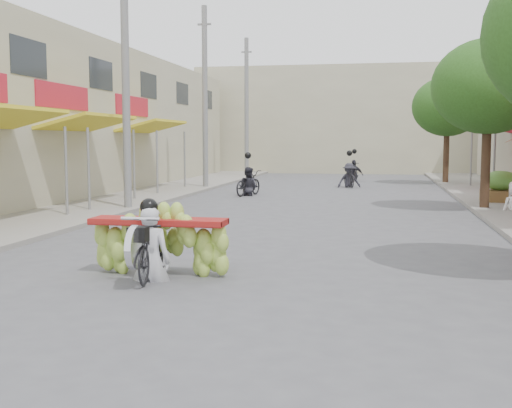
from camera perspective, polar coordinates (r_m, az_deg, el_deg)
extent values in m
plane|color=#545459|center=(7.29, -7.44, -11.80)|extent=(120.00, 120.00, 0.00)
cube|color=gray|center=(23.57, -12.14, 0.41)|extent=(4.00, 60.00, 0.12)
cylinder|color=slate|center=(18.49, -16.53, 2.66)|extent=(0.08, 0.08, 2.55)
cube|color=gold|center=(21.71, -14.66, 7.02)|extent=(1.77, 4.00, 0.53)
cylinder|color=slate|center=(19.74, -14.66, 2.89)|extent=(0.08, 0.08, 2.55)
cylinder|color=slate|center=(23.04, -10.80, 3.35)|extent=(0.08, 0.08, 2.55)
cube|color=#B2172C|center=(22.14, -16.80, 9.14)|extent=(0.10, 3.50, 0.80)
cube|color=gold|center=(27.24, -9.19, 6.83)|extent=(1.77, 4.00, 0.53)
cylinder|color=slate|center=(25.28, -8.78, 3.59)|extent=(0.08, 0.08, 2.55)
cylinder|color=slate|center=(28.70, -6.36, 3.86)|extent=(0.08, 0.08, 2.55)
cube|color=#B2172C|center=(27.59, -10.95, 8.55)|extent=(0.10, 3.50, 0.80)
cube|color=#1E2328|center=(20.49, -19.59, 12.16)|extent=(0.08, 2.00, 1.10)
cube|color=#1E2328|center=(24.92, -13.65, 11.12)|extent=(0.08, 2.00, 1.10)
cube|color=#1E2328|center=(29.52, -9.56, 10.33)|extent=(0.08, 2.00, 1.10)
cube|color=#1E2328|center=(34.24, -6.60, 9.72)|extent=(0.08, 2.00, 1.10)
cube|color=#1E2328|center=(39.03, -4.36, 9.25)|extent=(0.08, 2.00, 1.10)
cylinder|color=slate|center=(24.85, 20.41, 3.26)|extent=(0.08, 0.08, 2.55)
cube|color=red|center=(29.01, 20.79, 6.46)|extent=(1.77, 4.20, 0.53)
cylinder|color=slate|center=(27.02, 19.65, 3.45)|extent=(0.08, 0.08, 2.55)
cylinder|color=slate|center=(30.78, 18.58, 3.73)|extent=(0.08, 0.08, 2.55)
cube|color=#AEA889|center=(44.66, 8.14, 7.35)|extent=(20.00, 6.00, 7.00)
cylinder|color=slate|center=(20.17, -11.51, 10.76)|extent=(0.24, 0.24, 8.00)
cylinder|color=slate|center=(28.68, -4.56, 9.33)|extent=(0.24, 0.24, 8.00)
cube|color=slate|center=(29.06, -4.61, 15.64)|extent=(0.60, 0.08, 0.08)
cylinder|color=slate|center=(37.42, -0.85, 8.50)|extent=(0.24, 0.24, 8.00)
cube|color=slate|center=(37.71, -0.85, 13.36)|extent=(0.60, 0.08, 0.08)
cylinder|color=#3A2719|center=(20.84, 19.75, 3.77)|extent=(0.28, 0.28, 3.20)
ellipsoid|color=#255218|center=(20.90, 19.96, 9.81)|extent=(3.40, 3.40, 2.90)
cylinder|color=#3A2719|center=(32.75, 16.55, 4.46)|extent=(0.28, 0.28, 3.20)
ellipsoid|color=#255218|center=(32.79, 16.66, 8.30)|extent=(3.40, 3.40, 2.90)
cube|color=brown|center=(23.01, 20.86, 0.82)|extent=(1.20, 0.80, 0.50)
ellipsoid|color=#599939|center=(22.97, 20.91, 2.26)|extent=(1.20, 0.88, 0.66)
imported|color=black|center=(10.18, -9.27, -3.98)|extent=(0.66, 1.69, 0.97)
cylinder|color=silver|center=(9.56, -10.63, -3.82)|extent=(0.10, 0.66, 0.66)
cube|color=black|center=(9.62, -10.43, -2.66)|extent=(0.28, 0.22, 0.22)
cylinder|color=silver|center=(9.69, -10.24, -1.29)|extent=(0.60, 0.05, 0.05)
cube|color=maroon|center=(10.45, -8.65, -1.53)|extent=(2.21, 0.55, 0.10)
imported|color=silver|center=(10.04, -9.44, -0.09)|extent=(0.64, 0.47, 1.77)
sphere|color=black|center=(9.96, -9.58, 4.79)|extent=(0.28, 0.28, 0.28)
imported|color=black|center=(25.21, -0.72, 1.87)|extent=(1.12, 1.86, 0.98)
imported|color=#292830|center=(25.18, -0.72, 3.30)|extent=(0.90, 0.69, 1.65)
sphere|color=black|center=(25.16, -0.72, 4.34)|extent=(0.26, 0.26, 0.26)
imported|color=black|center=(29.83, 8.27, 2.37)|extent=(0.94, 1.68, 0.95)
imported|color=#292830|center=(29.80, 8.29, 3.62)|extent=(1.18, 0.85, 1.65)
sphere|color=black|center=(29.78, 8.30, 4.49)|extent=(0.26, 0.26, 0.26)
imported|color=black|center=(34.65, 8.72, 2.82)|extent=(0.90, 1.77, 0.95)
imported|color=#292830|center=(34.62, 8.73, 3.90)|extent=(1.05, 0.70, 1.65)
sphere|color=black|center=(34.61, 8.74, 4.65)|extent=(0.26, 0.26, 0.26)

